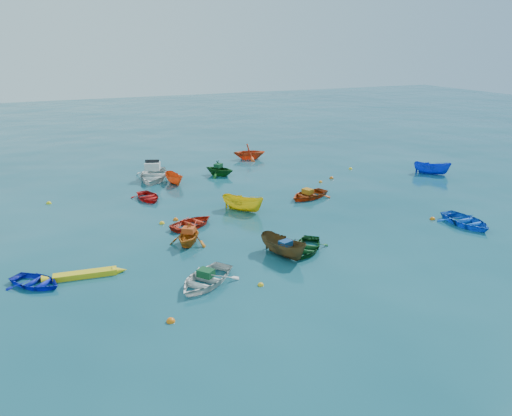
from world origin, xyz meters
name	(u,v)px	position (x,y,z in m)	size (l,w,h in m)	color
ground	(290,240)	(0.00, 0.00, 0.00)	(160.00, 160.00, 0.00)	#0A404F
dinghy_blue_sw	(36,285)	(-13.68, -0.25, 0.00)	(1.94, 2.71, 0.56)	#0F1CC5
dinghy_white_near	(205,284)	(-6.28, -3.33, 0.00)	(2.50, 3.49, 0.72)	silver
sampan_brown_mid	(283,256)	(-1.39, -1.90, 0.00)	(1.20, 3.18, 1.23)	#523D1D
dinghy_blue_se	(466,225)	(11.26, -2.23, 0.00)	(2.52, 3.52, 0.73)	blue
dinghy_orange_w	(189,244)	(-5.60, 1.73, 0.00)	(2.19, 2.55, 1.34)	#C05E12
sampan_yellow_mid	(243,211)	(-0.58, 5.92, 0.00)	(1.18, 3.12, 1.21)	yellow
dinghy_green_e	(306,251)	(0.08, -1.75, 0.00)	(2.18, 3.04, 0.63)	#11491C
dinghy_red_nw	(192,226)	(-4.59, 4.42, 0.00)	(2.15, 3.00, 0.62)	red
sampan_orange_n	(175,184)	(-3.13, 14.32, 0.00)	(1.00, 2.65, 1.02)	#E95216
dinghy_green_n	(220,175)	(1.07, 15.32, 0.00)	(2.28, 2.64, 1.39)	#124D16
dinghy_red_ne	(308,198)	(4.95, 6.70, 0.00)	(2.38, 3.33, 0.69)	#B03A0E
sampan_blue_far	(431,174)	(18.13, 8.49, 0.00)	(1.15, 3.06, 1.18)	#1032CB
dinghy_red_far	(148,199)	(-5.97, 11.01, 0.00)	(2.05, 2.87, 0.60)	red
dinghy_orange_far	(249,159)	(5.82, 20.02, 0.00)	(2.64, 3.07, 1.61)	red
kayak_yellow	(86,277)	(-11.43, -0.25, 0.00)	(0.54, 3.69, 0.37)	yellow
motorboat_white	(153,179)	(-4.41, 16.35, 0.00)	(3.40, 4.75, 1.59)	silver
tarp_green_a	(206,273)	(-6.20, -3.27, 0.54)	(0.73, 0.55, 0.35)	#134C26
tarp_blue_a	(286,243)	(-1.35, -2.04, 0.77)	(0.65, 0.49, 0.31)	navy
tarp_orange_a	(189,230)	(-5.57, 1.77, 0.83)	(0.68, 0.51, 0.33)	#DC4816
tarp_green_b	(218,166)	(1.01, 15.39, 0.86)	(0.69, 0.52, 0.33)	#124925
tarp_orange_b	(308,191)	(4.85, 6.67, 0.52)	(0.74, 0.56, 0.36)	#B96F13
buoy_or_a	(171,322)	(-8.62, -5.97, 0.00)	(0.37, 0.37, 0.37)	orange
buoy_ye_a	(261,285)	(-3.90, -4.52, 0.00)	(0.30, 0.30, 0.30)	yellow
buoy_or_b	(432,219)	(10.06, -0.60, 0.00)	(0.35, 0.35, 0.35)	orange
buoy_ye_b	(162,224)	(-6.24, 5.61, 0.00)	(0.35, 0.35, 0.35)	yellow
buoy_or_c	(176,220)	(-5.27, 5.92, 0.00)	(0.35, 0.35, 0.35)	orange
buoy_ye_c	(246,206)	(-0.03, 6.74, 0.00)	(0.39, 0.39, 0.39)	yellow
buoy_or_d	(321,182)	(7.94, 10.00, 0.00)	(0.29, 0.29, 0.29)	orange
buoy_ye_d	(49,204)	(-12.66, 12.83, 0.00)	(0.37, 0.37, 0.37)	yellow
buoy_or_e	(331,178)	(9.37, 10.64, 0.00)	(0.36, 0.36, 0.36)	#CF550B
buoy_ye_e	(351,169)	(12.63, 12.70, 0.00)	(0.32, 0.32, 0.32)	yellow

